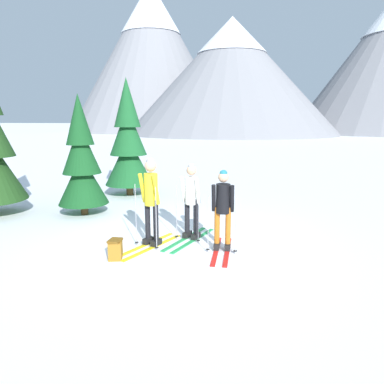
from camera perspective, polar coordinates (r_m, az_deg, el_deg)
ground_plane at (r=7.66m, az=-2.38°, el=-8.15°), size 400.00×400.00×0.00m
skier_in_yellow at (r=7.26m, az=-6.66°, el=-0.94°), size 0.97×1.78×1.84m
skier_in_white at (r=7.64m, az=-0.13°, el=-1.12°), size 0.86×1.80×1.67m
skier_in_black at (r=7.02m, az=5.01°, el=-2.24°), size 0.61×1.58×1.64m
pine_tree_near at (r=10.02m, az=-17.40°, el=4.81°), size 1.35×1.35×3.26m
pine_tree_far at (r=12.28m, az=-10.26°, el=7.80°), size 1.63×1.63×3.95m
backpack_on_snow_front at (r=6.92m, az=-12.25°, el=-9.00°), size 0.32×0.37×0.38m
mountain_ridge_distant at (r=72.00m, az=11.40°, el=20.02°), size 83.42×47.80×29.61m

